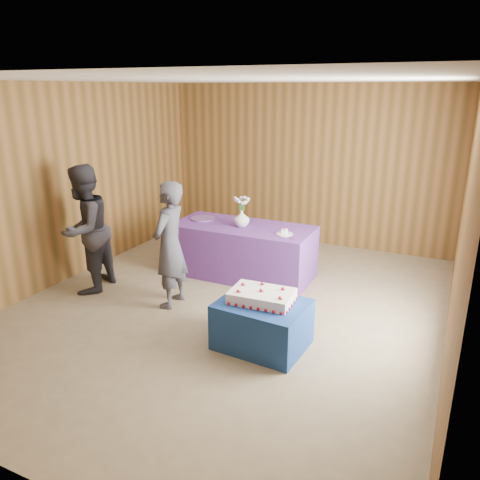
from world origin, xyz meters
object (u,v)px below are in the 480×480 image
Objects in this scene: vase at (242,218)px; sheet_cake at (262,296)px; cake_table at (262,324)px; serving_table at (243,251)px; guest_right at (85,230)px; guest_left at (170,245)px.

sheet_cake is at bearing -58.52° from vase.
cake_table is 2.06m from vase.
cake_table is 0.45× the size of serving_table.
guest_right is (-1.65, -1.36, 0.48)m from serving_table.
serving_table is at bearing 158.92° from guest_left.
sheet_cake is 0.41× the size of guest_right.
vase is (-1.01, 1.65, 0.31)m from sheet_cake.
guest_left is at bearing 160.87° from sheet_cake.
serving_table is at bearing 79.36° from vase.
guest_left is at bearing 84.79° from guest_right.
guest_right is (-1.64, -1.33, -0.01)m from vase.
sheet_cake is 1.47m from guest_left.
guest_left reaches higher than sheet_cake.
vase reaches higher than cake_table.
cake_table is at bearing 73.28° from guest_right.
cake_table is at bearing -59.27° from serving_table.
sheet_cake is 0.44× the size of guest_left.
guest_left is at bearing 166.93° from cake_table.
guest_right reaches higher than sheet_cake.
serving_table is (-1.03, 1.71, 0.12)m from cake_table.
vase is 0.15× the size of guest_left.
sheet_cake is 1.96m from vase.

